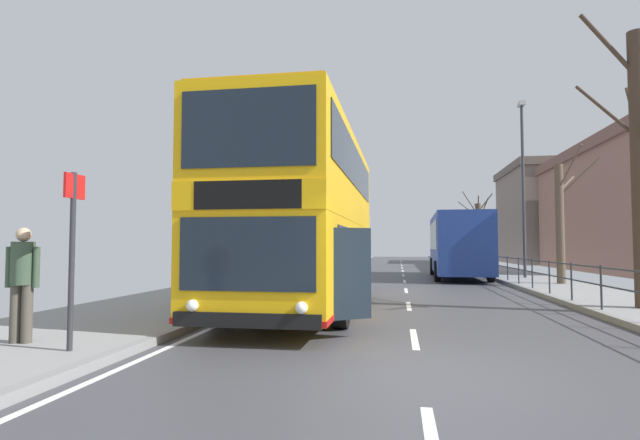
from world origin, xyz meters
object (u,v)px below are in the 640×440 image
object	(u,v)px
street_lamp_far_side	(523,176)
background_building_00	(559,214)
double_decker_bus_main	(307,219)
bare_tree_far_01	(479,232)
bare_tree_far_00	(561,219)
background_bus_far_lane	(458,244)
bus_stop_sign_near	(73,240)
pedestrian_companion	(22,277)

from	to	relation	value
street_lamp_far_side	background_building_00	size ratio (longest dim) A/B	0.71
double_decker_bus_main	bare_tree_far_01	size ratio (longest dim) A/B	1.81
background_building_00	bare_tree_far_01	bearing A→B (deg)	-128.50
bare_tree_far_00	background_bus_far_lane	bearing A→B (deg)	123.61
street_lamp_far_side	background_building_00	distance (m)	26.61
double_decker_bus_main	bus_stop_sign_near	size ratio (longest dim) A/B	3.97
bare_tree_far_00	background_building_00	bearing A→B (deg)	73.28
double_decker_bus_main	background_building_00	xyz separation A→B (m)	(17.44, 37.20, 2.31)
double_decker_bus_main	street_lamp_far_side	distance (m)	14.99
street_lamp_far_side	background_bus_far_lane	bearing A→B (deg)	153.80
background_bus_far_lane	background_building_00	bearing A→B (deg)	62.90
background_bus_far_lane	background_building_00	world-z (taller)	background_building_00
bus_stop_sign_near	background_building_00	world-z (taller)	background_building_00
bus_stop_sign_near	double_decker_bus_main	bearing A→B (deg)	69.56
double_decker_bus_main	background_building_00	size ratio (longest dim) A/B	0.86
bare_tree_far_00	bare_tree_far_01	distance (m)	17.21
pedestrian_companion	background_building_00	xyz separation A→B (m)	(20.86, 42.97, 3.51)
double_decker_bus_main	street_lamp_far_side	bearing A→B (deg)	55.78
street_lamp_far_side	bare_tree_far_00	xyz separation A→B (m)	(0.51, -3.73, -2.29)
double_decker_bus_main	background_building_00	distance (m)	41.15
bare_tree_far_00	background_building_00	xyz separation A→B (m)	(8.63, 28.72, 1.95)
background_building_00	bare_tree_far_00	bearing A→B (deg)	-106.72
background_bus_far_lane	bus_stop_sign_near	world-z (taller)	background_bus_far_lane
pedestrian_companion	bare_tree_far_01	bearing A→B (deg)	69.60
double_decker_bus_main	bus_stop_sign_near	bearing A→B (deg)	-110.44
bus_stop_sign_near	street_lamp_far_side	size ratio (longest dim) A/B	0.30
street_lamp_far_side	bare_tree_far_00	size ratio (longest dim) A/B	1.59
double_decker_bus_main	bare_tree_far_00	xyz separation A→B (m)	(8.81, 8.48, 0.36)
street_lamp_far_side	bare_tree_far_01	size ratio (longest dim) A/B	1.50
street_lamp_far_side	bare_tree_far_01	distance (m)	13.67
bus_stop_sign_near	bare_tree_far_01	world-z (taller)	bare_tree_far_01
double_decker_bus_main	bare_tree_far_00	distance (m)	12.23
pedestrian_companion	background_bus_far_lane	bearing A→B (deg)	65.61
bus_stop_sign_near	bare_tree_far_01	xyz separation A→B (m)	(10.58, 31.85, 0.95)
background_bus_far_lane	pedestrian_companion	world-z (taller)	background_bus_far_lane
street_lamp_far_side	bare_tree_far_01	world-z (taller)	street_lamp_far_side
background_building_00	pedestrian_companion	bearing A→B (deg)	-115.89
bare_tree_far_00	bare_tree_far_01	bearing A→B (deg)	91.79
bare_tree_far_01	background_building_00	distance (m)	14.85
bare_tree_far_01	double_decker_bus_main	bearing A→B (deg)	-107.86
double_decker_bus_main	street_lamp_far_side	world-z (taller)	street_lamp_far_side
bare_tree_far_00	bare_tree_far_01	size ratio (longest dim) A/B	0.94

